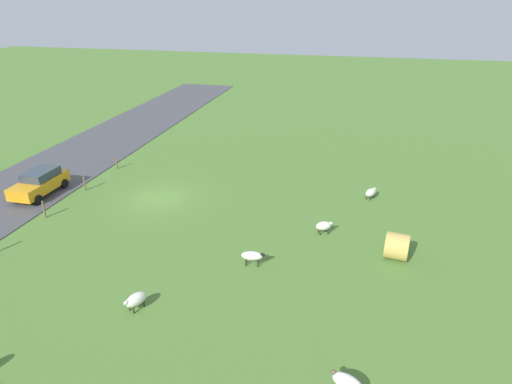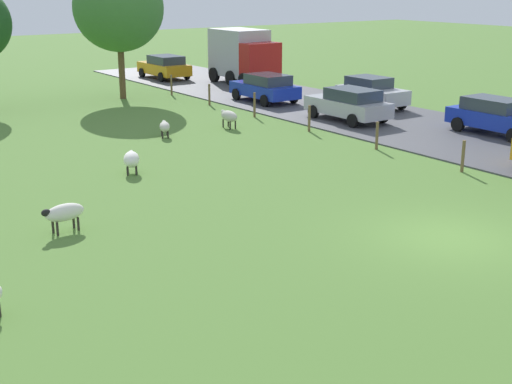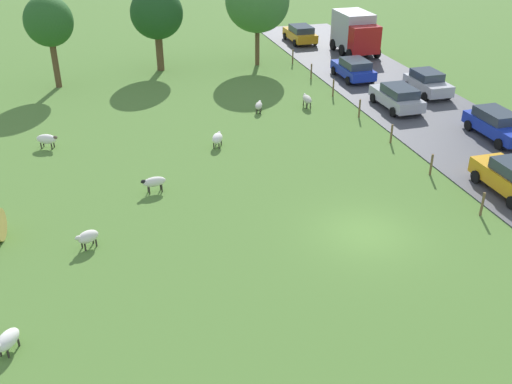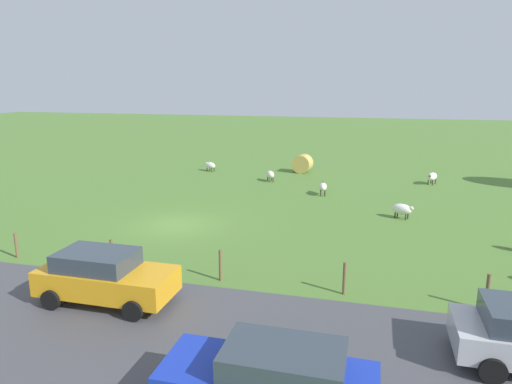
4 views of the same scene
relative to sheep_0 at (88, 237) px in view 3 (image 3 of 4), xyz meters
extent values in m
plane|color=#517A33|center=(11.59, -2.17, -0.51)|extent=(160.00, 160.00, 0.00)
ellipsoid|color=silver|center=(0.01, 0.01, 0.00)|extent=(1.05, 0.87, 0.52)
ellipsoid|color=silver|center=(-0.38, -0.19, 0.12)|extent=(0.31, 0.28, 0.20)
cylinder|color=#2D2823|center=(-0.15, -0.23, -0.35)|extent=(0.07, 0.07, 0.32)
cylinder|color=#2D2823|center=(-0.28, 0.02, -0.35)|extent=(0.07, 0.07, 0.32)
cylinder|color=#2D2823|center=(0.30, -0.01, -0.35)|extent=(0.07, 0.07, 0.32)
cylinder|color=#2D2823|center=(0.18, 0.25, -0.35)|extent=(0.07, 0.07, 0.32)
ellipsoid|color=white|center=(-1.95, 11.30, 0.05)|extent=(1.28, 0.97, 0.56)
ellipsoid|color=brown|center=(-1.45, 11.08, 0.18)|extent=(0.31, 0.27, 0.20)
cylinder|color=#2D2823|center=(-1.60, 11.32, -0.33)|extent=(0.07, 0.07, 0.35)
cylinder|color=#2D2823|center=(-1.72, 11.03, -0.33)|extent=(0.07, 0.07, 0.35)
cylinder|color=#2D2823|center=(-2.18, 11.57, -0.33)|extent=(0.07, 0.07, 0.35)
cylinder|color=#2D2823|center=(-2.31, 11.29, -0.33)|extent=(0.07, 0.07, 0.35)
ellipsoid|color=white|center=(-2.68, -5.62, -0.03)|extent=(0.97, 1.15, 0.52)
cylinder|color=#2D2823|center=(-2.69, -5.93, -0.37)|extent=(0.07, 0.07, 0.28)
cylinder|color=#2D2823|center=(-2.94, -5.79, -0.37)|extent=(0.07, 0.07, 0.28)
cylinder|color=#2D2823|center=(-2.41, -5.45, -0.37)|extent=(0.07, 0.07, 0.28)
cylinder|color=#2D2823|center=(-2.66, -5.30, -0.37)|extent=(0.07, 0.07, 0.28)
ellipsoid|color=white|center=(7.50, 8.84, 0.01)|extent=(0.96, 1.18, 0.56)
ellipsoid|color=silver|center=(7.71, 9.29, 0.13)|extent=(0.28, 0.31, 0.20)
cylinder|color=#2D2823|center=(7.48, 9.17, -0.36)|extent=(0.07, 0.07, 0.31)
cylinder|color=#2D2823|center=(7.76, 9.04, -0.36)|extent=(0.07, 0.07, 0.31)
cylinder|color=#2D2823|center=(7.23, 8.65, -0.36)|extent=(0.07, 0.07, 0.31)
cylinder|color=#2D2823|center=(7.51, 8.52, -0.36)|extent=(0.07, 0.07, 0.31)
ellipsoid|color=silver|center=(3.30, 4.21, 0.05)|extent=(1.18, 0.61, 0.48)
ellipsoid|color=black|center=(2.77, 4.15, 0.16)|extent=(0.28, 0.21, 0.20)
cylinder|color=#2D2823|center=(3.01, 4.04, -0.32)|extent=(0.07, 0.07, 0.38)
cylinder|color=#2D2823|center=(2.98, 4.30, -0.32)|extent=(0.07, 0.07, 0.38)
cylinder|color=#2D2823|center=(3.63, 4.12, -0.32)|extent=(0.07, 0.07, 0.38)
cylinder|color=#2D2823|center=(3.60, 4.38, -0.32)|extent=(0.07, 0.07, 0.38)
ellipsoid|color=beige|center=(14.80, 13.70, 0.06)|extent=(0.56, 1.21, 0.51)
ellipsoid|color=silver|center=(14.82, 14.27, 0.18)|extent=(0.19, 0.27, 0.20)
cylinder|color=#2D2823|center=(14.67, 14.04, -0.32)|extent=(0.07, 0.07, 0.38)
cylinder|color=#2D2823|center=(14.95, 14.03, -0.32)|extent=(0.07, 0.07, 0.38)
cylinder|color=#2D2823|center=(14.64, 13.38, -0.32)|extent=(0.07, 0.07, 0.38)
cylinder|color=#2D2823|center=(14.92, 13.37, -0.32)|extent=(0.07, 0.07, 0.38)
ellipsoid|color=beige|center=(11.37, 13.65, -0.04)|extent=(0.82, 1.10, 0.44)
ellipsoid|color=silver|center=(11.57, 14.08, 0.06)|extent=(0.27, 0.31, 0.20)
cylinder|color=#2D2823|center=(11.38, 13.95, -0.36)|extent=(0.07, 0.07, 0.30)
cylinder|color=#2D2823|center=(11.60, 13.85, -0.36)|extent=(0.07, 0.07, 0.30)
cylinder|color=#2D2823|center=(11.15, 13.45, -0.36)|extent=(0.07, 0.07, 0.30)
cylinder|color=#2D2823|center=(11.37, 13.34, -0.36)|extent=(0.07, 0.07, 0.30)
cylinder|color=brown|center=(-1.46, 22.97, 1.24)|extent=(0.45, 0.45, 3.49)
ellipsoid|color=#285B23|center=(-1.46, 22.97, 4.32)|extent=(3.45, 3.45, 3.57)
cylinder|color=brown|center=(14.43, 24.62, 1.15)|extent=(0.36, 0.36, 3.31)
ellipsoid|color=#3D7533|center=(14.43, 24.62, 4.65)|extent=(5.13, 5.13, 4.93)
cylinder|color=brown|center=(6.46, 25.30, 1.00)|extent=(0.58, 0.58, 3.03)
ellipsoid|color=#1E4C1E|center=(6.46, 25.30, 4.02)|extent=(4.09, 4.09, 3.99)
cylinder|color=brown|center=(17.38, -2.21, 0.08)|extent=(0.12, 0.12, 1.17)
cylinder|color=brown|center=(17.38, 2.18, 0.08)|extent=(0.12, 0.12, 1.17)
cylinder|color=brown|center=(17.38, 6.56, 0.06)|extent=(0.12, 0.12, 1.15)
cylinder|color=brown|center=(17.38, 10.95, 0.10)|extent=(0.12, 0.12, 1.21)
cylinder|color=brown|center=(17.38, 15.34, 0.12)|extent=(0.12, 0.12, 1.25)
cylinder|color=brown|center=(17.38, 19.72, 0.08)|extent=(0.12, 0.12, 1.18)
cylinder|color=brown|center=(17.38, 24.11, 0.10)|extent=(0.12, 0.12, 1.22)
cube|color=#B21919|center=(23.62, 23.64, 1.18)|extent=(2.56, 1.20, 2.30)
cube|color=#B2B2B7|center=(23.62, 26.13, 1.54)|extent=(2.56, 3.78, 3.02)
cylinder|color=black|center=(24.90, 23.64, 0.03)|extent=(0.30, 0.96, 0.96)
cylinder|color=black|center=(22.34, 23.64, 0.03)|extent=(0.30, 0.96, 0.96)
cylinder|color=black|center=(24.90, 25.18, 0.03)|extent=(0.30, 0.96, 0.96)
cylinder|color=black|center=(22.34, 25.18, 0.03)|extent=(0.30, 0.96, 0.96)
cylinder|color=black|center=(24.90, 27.26, 0.03)|extent=(0.30, 0.96, 0.96)
cylinder|color=black|center=(22.34, 27.26, 0.03)|extent=(0.30, 0.96, 0.96)
cube|color=orange|center=(19.97, -0.76, 0.27)|extent=(1.84, 4.35, 0.80)
cylinder|color=black|center=(19.05, 0.65, -0.13)|extent=(0.22, 0.64, 0.64)
cylinder|color=black|center=(20.89, 0.65, -0.13)|extent=(0.22, 0.64, 0.64)
cylinder|color=black|center=(19.05, -2.17, -0.13)|extent=(0.22, 0.64, 0.64)
cube|color=#B7B7BC|center=(23.94, 13.69, 0.25)|extent=(1.85, 3.94, 0.76)
cube|color=#333D47|center=(23.94, 13.98, 0.91)|extent=(1.63, 2.17, 0.56)
cylinder|color=black|center=(24.86, 12.41, -0.13)|extent=(0.22, 0.64, 0.64)
cylinder|color=black|center=(23.01, 12.41, -0.13)|extent=(0.22, 0.64, 0.64)
cylinder|color=black|center=(24.86, 14.97, -0.13)|extent=(0.22, 0.64, 0.64)
cylinder|color=black|center=(23.01, 14.97, -0.13)|extent=(0.22, 0.64, 0.64)
cube|color=orange|center=(20.40, 30.79, 0.23)|extent=(1.98, 4.49, 0.72)
cube|color=#333D47|center=(20.40, 30.45, 0.88)|extent=(1.74, 2.47, 0.56)
cylinder|color=black|center=(19.41, 32.25, -0.13)|extent=(0.22, 0.64, 0.64)
cylinder|color=black|center=(21.39, 32.25, -0.13)|extent=(0.22, 0.64, 0.64)
cylinder|color=black|center=(19.41, 29.32, -0.13)|extent=(0.22, 0.64, 0.64)
cylinder|color=black|center=(21.39, 29.32, -0.13)|extent=(0.22, 0.64, 0.64)
cube|color=#1933B2|center=(23.69, 5.41, 0.22)|extent=(1.81, 4.58, 0.70)
cube|color=#333D47|center=(23.69, 5.75, 0.86)|extent=(1.59, 2.52, 0.56)
cylinder|color=black|center=(22.78, 3.92, -0.13)|extent=(0.22, 0.64, 0.64)
cylinder|color=black|center=(24.60, 6.89, -0.13)|extent=(0.22, 0.64, 0.64)
cylinder|color=black|center=(22.78, 6.89, -0.13)|extent=(0.22, 0.64, 0.64)
cube|color=#B7B7BC|center=(20.42, 11.73, 0.23)|extent=(1.91, 4.46, 0.71)
cube|color=#333D47|center=(20.42, 11.40, 0.87)|extent=(1.68, 2.45, 0.56)
cylinder|color=black|center=(19.46, 13.18, -0.13)|extent=(0.22, 0.64, 0.64)
cylinder|color=black|center=(21.37, 13.18, -0.13)|extent=(0.22, 0.64, 0.64)
cylinder|color=black|center=(19.46, 10.28, -0.13)|extent=(0.22, 0.64, 0.64)
cylinder|color=black|center=(21.37, 10.28, -0.13)|extent=(0.22, 0.64, 0.64)
cube|color=#1933B2|center=(20.41, 18.70, 0.21)|extent=(1.97, 4.32, 0.68)
cube|color=#333D47|center=(20.41, 18.38, 0.83)|extent=(1.74, 2.37, 0.56)
cylinder|color=black|center=(19.42, 20.10, -0.13)|extent=(0.22, 0.64, 0.64)
cylinder|color=black|center=(21.40, 20.10, -0.13)|extent=(0.22, 0.64, 0.64)
cylinder|color=black|center=(19.42, 17.30, -0.13)|extent=(0.22, 0.64, 0.64)
cylinder|color=black|center=(21.40, 17.30, -0.13)|extent=(0.22, 0.64, 0.64)
camera|label=1|loc=(-1.48, 22.91, 12.48)|focal=30.66mm
camera|label=2|loc=(-2.98, -13.95, 6.15)|focal=49.91mm
camera|label=3|loc=(1.09, -21.68, 13.04)|focal=41.02mm
camera|label=4|loc=(31.96, 7.33, 6.40)|focal=32.19mm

